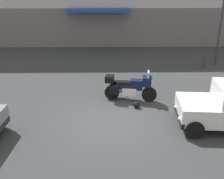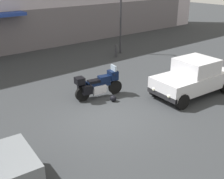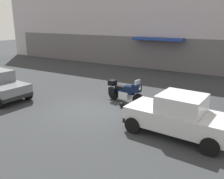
{
  "view_description": "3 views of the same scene",
  "coord_description": "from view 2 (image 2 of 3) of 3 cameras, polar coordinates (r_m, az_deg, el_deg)",
  "views": [
    {
      "loc": [
        -0.08,
        -9.23,
        5.2
      ],
      "look_at": [
        0.07,
        0.88,
        0.91
      ],
      "focal_mm": 44.79,
      "sensor_mm": 36.0,
      "label": 1
    },
    {
      "loc": [
        -5.84,
        -7.38,
        5.13
      ],
      "look_at": [
        0.79,
        0.82,
        0.72
      ],
      "focal_mm": 45.03,
      "sensor_mm": 36.0,
      "label": 2
    },
    {
      "loc": [
        6.55,
        -9.09,
        4.29
      ],
      "look_at": [
        0.69,
        0.74,
        0.97
      ],
      "focal_mm": 38.79,
      "sensor_mm": 36.0,
      "label": 3
    }
  ],
  "objects": [
    {
      "name": "ground_plane",
      "position": [
        10.72,
        -0.51,
        -5.89
      ],
      "size": [
        80.0,
        80.0,
        0.0
      ],
      "primitive_type": "plane",
      "color": "#2D3033"
    },
    {
      "name": "helmet",
      "position": [
        12.02,
        0.26,
        -1.81
      ],
      "size": [
        0.28,
        0.28,
        0.28
      ],
      "primitive_type": "sphere",
      "color": "black",
      "rests_on": "ground"
    },
    {
      "name": "car_hatchback_near",
      "position": [
        13.01,
        16.15,
        2.38
      ],
      "size": [
        3.96,
        2.04,
        1.64
      ],
      "rotation": [
        0.0,
        0.0,
        3.07
      ],
      "color": "silver",
      "rests_on": "ground"
    },
    {
      "name": "motorcycle",
      "position": [
        12.25,
        -2.82,
        1.08
      ],
      "size": [
        2.25,
        0.92,
        1.36
      ],
      "rotation": [
        0.0,
        0.0,
        -0.16
      ],
      "color": "black",
      "rests_on": "ground"
    },
    {
      "name": "streetlamp_curbside",
      "position": [
        18.79,
        2.1,
        15.55
      ],
      "size": [
        0.28,
        0.94,
        4.56
      ],
      "color": "#2D2D33",
      "rests_on": "ground"
    },
    {
      "name": "bollard_curbside",
      "position": [
        18.38,
        0.8,
        7.97
      ],
      "size": [
        0.16,
        0.16,
        0.86
      ],
      "color": "#333338",
      "rests_on": "ground"
    }
  ]
}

